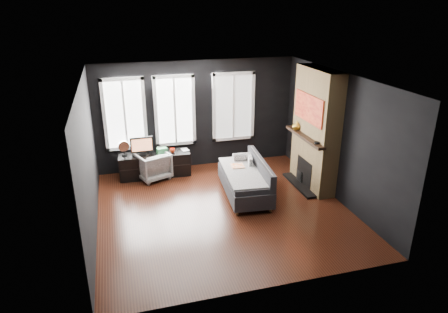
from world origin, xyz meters
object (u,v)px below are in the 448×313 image
object	(u,v)px
armchair	(153,164)
monitor	(142,145)
book	(182,146)
mantel_vase	(297,125)
mug	(172,150)
media_console	(155,164)
sofa	(245,178)

from	to	relation	value
armchair	monitor	bearing A→B (deg)	-57.78
book	mantel_vase	bearing A→B (deg)	-22.75
monitor	mug	world-z (taller)	monitor
mug	mantel_vase	distance (m)	3.02
mantel_vase	media_console	bearing A→B (deg)	161.85
mug	book	world-z (taller)	book
mantel_vase	book	bearing A→B (deg)	157.25
mug	book	size ratio (longest dim) A/B	0.59
sofa	media_console	size ratio (longest dim) A/B	1.12
sofa	book	world-z (taller)	sofa
monitor	mug	xyz separation A→B (m)	(0.72, -0.06, -0.18)
media_console	mantel_vase	xyz separation A→B (m)	(3.20, -1.05, 1.04)
mantel_vase	armchair	bearing A→B (deg)	164.61
armchair	monitor	xyz separation A→B (m)	(-0.21, 0.16, 0.46)
armchair	book	bearing A→B (deg)	171.24
sofa	armchair	distance (m)	2.33
media_console	book	distance (m)	0.79
monitor	book	distance (m)	0.96
monitor	mug	size ratio (longest dim) A/B	4.31
mug	monitor	bearing A→B (deg)	175.27
mug	mantel_vase	xyz separation A→B (m)	(2.76, -1.00, 0.68)
sofa	mantel_vase	size ratio (longest dim) A/B	9.00
book	mantel_vase	xyz separation A→B (m)	(2.52, -1.06, 0.64)
sofa	book	bearing A→B (deg)	129.92
monitor	book	world-z (taller)	monitor
media_console	mug	xyz separation A→B (m)	(0.44, -0.05, 0.36)
book	monitor	bearing A→B (deg)	-179.91
sofa	monitor	xyz separation A→B (m)	(-2.06, 1.58, 0.42)
sofa	mug	distance (m)	2.04
sofa	mug	world-z (taller)	sofa
sofa	armchair	world-z (taller)	sofa
armchair	monitor	world-z (taller)	monitor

